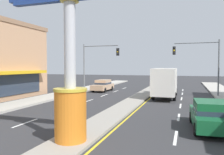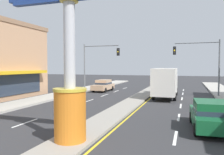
{
  "view_description": "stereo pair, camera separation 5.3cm",
  "coord_description": "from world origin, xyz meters",
  "px_view_note": "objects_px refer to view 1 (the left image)",
  "views": [
    {
      "loc": [
        4.67,
        -1.48,
        3.33
      ],
      "look_at": [
        0.1,
        12.23,
        2.6
      ],
      "focal_mm": 35.81,
      "sensor_mm": 36.0,
      "label": 1
    },
    {
      "loc": [
        4.72,
        -1.47,
        3.33
      ],
      "look_at": [
        0.1,
        12.23,
        2.6
      ],
      "focal_mm": 35.81,
      "sensor_mm": 36.0,
      "label": 2
    }
  ],
  "objects_px": {
    "traffic_light_left_side": "(97,59)",
    "sedan_near_left_lane": "(103,85)",
    "traffic_light_right_side": "(201,58)",
    "sedan_near_right_lane": "(210,115)",
    "district_sign": "(70,64)",
    "box_truck_far_right_lane": "(165,82)"
  },
  "relations": [
    {
      "from": "traffic_light_left_side",
      "to": "sedan_near_left_lane",
      "type": "xyz_separation_m",
      "value": [
        0.29,
        1.47,
        -3.46
      ]
    },
    {
      "from": "traffic_light_left_side",
      "to": "traffic_light_right_side",
      "type": "distance_m",
      "value": 12.36
    },
    {
      "from": "traffic_light_left_side",
      "to": "sedan_near_right_lane",
      "type": "distance_m",
      "value": 18.61
    },
    {
      "from": "district_sign",
      "to": "box_truck_far_right_lane",
      "type": "distance_m",
      "value": 15.71
    },
    {
      "from": "sedan_near_left_lane",
      "to": "sedan_near_right_lane",
      "type": "bearing_deg",
      "value": -52.19
    },
    {
      "from": "sedan_near_right_lane",
      "to": "sedan_near_left_lane",
      "type": "xyz_separation_m",
      "value": [
        -11.79,
        15.2,
        0.0
      ]
    },
    {
      "from": "district_sign",
      "to": "box_truck_far_right_lane",
      "type": "relative_size",
      "value": 1.07
    },
    {
      "from": "district_sign",
      "to": "box_truck_far_right_lane",
      "type": "bearing_deg",
      "value": 80.42
    },
    {
      "from": "district_sign",
      "to": "traffic_light_left_side",
      "type": "distance_m",
      "value": 18.97
    },
    {
      "from": "district_sign",
      "to": "traffic_light_right_side",
      "type": "bearing_deg",
      "value": 70.9
    },
    {
      "from": "traffic_light_left_side",
      "to": "sedan_near_right_lane",
      "type": "height_order",
      "value": "traffic_light_left_side"
    },
    {
      "from": "traffic_light_left_side",
      "to": "sedan_near_left_lane",
      "type": "bearing_deg",
      "value": 78.98
    },
    {
      "from": "traffic_light_right_side",
      "to": "sedan_near_right_lane",
      "type": "relative_size",
      "value": 1.41
    },
    {
      "from": "traffic_light_left_side",
      "to": "box_truck_far_right_lane",
      "type": "xyz_separation_m",
      "value": [
        8.78,
        -2.52,
        -2.55
      ]
    },
    {
      "from": "box_truck_far_right_lane",
      "to": "traffic_light_right_side",
      "type": "bearing_deg",
      "value": 34.35
    },
    {
      "from": "traffic_light_left_side",
      "to": "sedan_near_right_lane",
      "type": "relative_size",
      "value": 1.41
    },
    {
      "from": "sedan_near_right_lane",
      "to": "box_truck_far_right_lane",
      "type": "bearing_deg",
      "value": 106.4
    },
    {
      "from": "box_truck_far_right_lane",
      "to": "sedan_near_left_lane",
      "type": "xyz_separation_m",
      "value": [
        -8.49,
        3.99,
        -0.91
      ]
    },
    {
      "from": "box_truck_far_right_lane",
      "to": "sedan_near_left_lane",
      "type": "relative_size",
      "value": 1.6
    },
    {
      "from": "traffic_light_right_side",
      "to": "sedan_near_left_lane",
      "type": "bearing_deg",
      "value": 172.72
    },
    {
      "from": "traffic_light_left_side",
      "to": "sedan_near_left_lane",
      "type": "height_order",
      "value": "traffic_light_left_side"
    },
    {
      "from": "traffic_light_left_side",
      "to": "traffic_light_right_side",
      "type": "height_order",
      "value": "same"
    }
  ]
}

